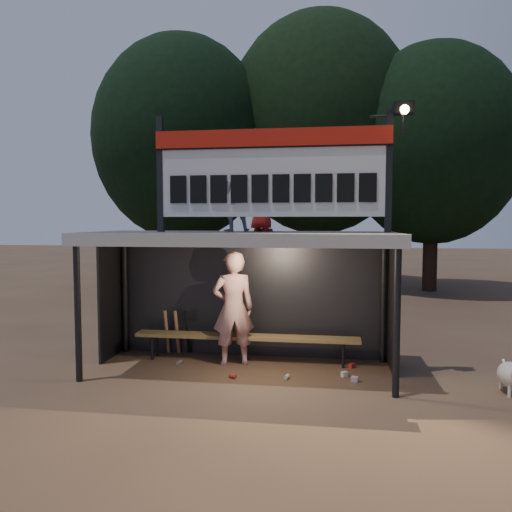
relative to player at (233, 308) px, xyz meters
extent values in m
plane|color=#4F3727|center=(0.19, -0.35, -0.99)|extent=(80.00, 80.00, 0.00)
imported|color=white|center=(0.00, 0.00, 0.00)|extent=(0.83, 0.66, 1.98)
imported|color=slate|center=(0.04, -0.21, 1.91)|extent=(0.67, 0.59, 1.15)
imported|color=maroon|center=(0.48, 0.19, 1.86)|extent=(0.61, 0.58, 1.05)
cube|color=#39383B|center=(0.19, -0.35, 1.27)|extent=(5.00, 2.00, 0.12)
cube|color=beige|center=(0.19, -1.37, 1.23)|extent=(5.10, 0.06, 0.20)
cylinder|color=black|center=(-2.21, -1.25, 0.11)|extent=(0.10, 0.10, 2.20)
cylinder|color=black|center=(2.59, -1.25, 0.11)|extent=(0.10, 0.10, 2.20)
cylinder|color=black|center=(-2.21, 0.55, 0.11)|extent=(0.10, 0.10, 2.20)
cylinder|color=black|center=(2.59, 0.55, 0.11)|extent=(0.10, 0.10, 2.20)
cube|color=black|center=(0.19, 0.65, 0.11)|extent=(5.00, 0.04, 2.20)
cube|color=black|center=(-2.31, 0.15, 0.11)|extent=(0.04, 1.00, 2.20)
cube|color=black|center=(2.69, 0.15, 0.11)|extent=(0.04, 1.00, 2.20)
cylinder|color=black|center=(0.19, 0.65, 1.16)|extent=(5.00, 0.06, 0.06)
cube|color=black|center=(-1.16, -0.35, 2.28)|extent=(0.10, 0.10, 1.90)
cube|color=black|center=(2.54, -0.35, 2.28)|extent=(0.10, 0.10, 1.90)
cube|color=silver|center=(0.69, -0.35, 2.28)|extent=(3.80, 0.08, 1.40)
cube|color=red|center=(0.69, -0.40, 2.84)|extent=(3.80, 0.04, 0.28)
cube|color=black|center=(0.69, -0.41, 2.69)|extent=(3.80, 0.02, 0.03)
cube|color=black|center=(-0.84, -0.40, 2.03)|extent=(0.27, 0.03, 0.45)
cube|color=black|center=(-0.50, -0.40, 2.03)|extent=(0.27, 0.03, 0.45)
cube|color=black|center=(-0.16, -0.40, 2.03)|extent=(0.27, 0.03, 0.45)
cube|color=black|center=(0.18, -0.40, 2.03)|extent=(0.27, 0.03, 0.45)
cube|color=black|center=(0.52, -0.40, 2.03)|extent=(0.27, 0.03, 0.45)
cube|color=black|center=(0.86, -0.40, 2.03)|extent=(0.27, 0.03, 0.45)
cube|color=black|center=(1.20, -0.40, 2.03)|extent=(0.27, 0.03, 0.45)
cube|color=black|center=(1.54, -0.40, 2.03)|extent=(0.27, 0.03, 0.45)
cube|color=black|center=(1.88, -0.40, 2.03)|extent=(0.27, 0.03, 0.45)
cube|color=black|center=(2.22, -0.40, 2.03)|extent=(0.27, 0.03, 0.45)
cylinder|color=black|center=(2.49, -0.35, 3.13)|extent=(0.50, 0.04, 0.04)
cylinder|color=black|center=(2.74, -0.35, 2.98)|extent=(0.04, 0.04, 0.30)
cube|color=black|center=(2.74, -0.40, 3.23)|extent=(0.30, 0.22, 0.18)
sphere|color=#FFD88C|center=(2.74, -0.49, 3.19)|extent=(0.14, 0.14, 0.14)
cube|color=olive|center=(0.19, 0.20, -0.54)|extent=(4.00, 0.35, 0.06)
cylinder|color=black|center=(-1.51, 0.08, -0.77)|extent=(0.05, 0.05, 0.45)
cylinder|color=black|center=(-1.51, 0.32, -0.77)|extent=(0.05, 0.05, 0.45)
cylinder|color=black|center=(0.19, 0.08, -0.77)|extent=(0.05, 0.05, 0.45)
cylinder|color=black|center=(0.19, 0.32, -0.77)|extent=(0.05, 0.05, 0.45)
cylinder|color=black|center=(1.89, 0.08, -0.77)|extent=(0.05, 0.05, 0.45)
cylinder|color=black|center=(1.89, 0.32, -0.77)|extent=(0.05, 0.05, 0.45)
cylinder|color=#2F2115|center=(-3.81, 9.65, 0.88)|extent=(0.50, 0.50, 3.74)
ellipsoid|color=black|center=(-3.81, 9.65, 4.53)|extent=(6.46, 6.46, 7.48)
cylinder|color=black|center=(1.19, 11.15, 1.10)|extent=(0.50, 0.50, 4.18)
ellipsoid|color=black|center=(1.19, 11.15, 5.18)|extent=(7.22, 7.22, 8.36)
cylinder|color=black|center=(5.19, 10.15, 0.77)|extent=(0.50, 0.50, 3.52)
ellipsoid|color=black|center=(5.19, 10.15, 4.21)|extent=(6.08, 6.08, 7.04)
ellipsoid|color=beige|center=(4.27, -0.84, -0.72)|extent=(0.36, 0.58, 0.36)
cylinder|color=beige|center=(4.19, -1.02, -0.90)|extent=(0.05, 0.05, 0.18)
cylinder|color=beige|center=(4.19, -0.66, -0.90)|extent=(0.05, 0.05, 0.18)
cylinder|color=silver|center=(4.35, -0.66, -0.90)|extent=(0.05, 0.05, 0.18)
cylinder|color=silver|center=(4.27, -0.54, -0.65)|extent=(0.04, 0.16, 0.14)
cylinder|color=#9C7249|center=(-1.36, 0.47, -0.56)|extent=(0.07, 0.27, 0.84)
cylinder|color=#9C6E49|center=(-1.16, 0.47, -0.56)|extent=(0.07, 0.30, 0.83)
cylinder|color=black|center=(-0.96, 0.47, -0.56)|extent=(0.08, 0.33, 0.83)
cube|color=#AD1F1D|center=(2.03, 0.08, -0.95)|extent=(0.12, 0.12, 0.08)
cylinder|color=silver|center=(-0.94, -0.13, -0.96)|extent=(0.10, 0.13, 0.07)
cube|color=white|center=(1.90, -0.41, -0.95)|extent=(0.12, 0.12, 0.08)
cylinder|color=red|center=(0.14, -0.75, -0.96)|extent=(0.14, 0.12, 0.07)
cube|color=#B7B7BC|center=(2.05, -0.64, -0.95)|extent=(0.11, 0.09, 0.08)
cylinder|color=silver|center=(0.99, -0.67, -0.96)|extent=(0.09, 0.13, 0.07)
camera|label=1|loc=(1.65, -8.40, 1.51)|focal=35.00mm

